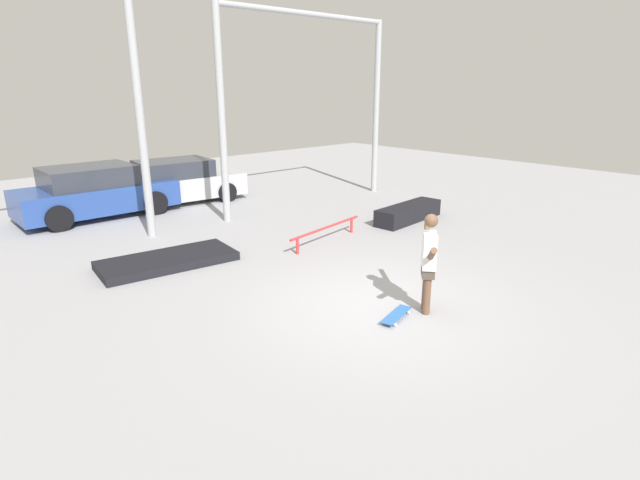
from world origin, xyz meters
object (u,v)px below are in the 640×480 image
at_px(grind_rail, 326,230).
at_px(grind_box, 408,213).
at_px(manual_pad, 168,261).
at_px(skateboard, 396,315).
at_px(skateboarder, 429,259).
at_px(parked_car_blue, 95,192).
at_px(parked_car_silver, 178,182).

bearing_deg(grind_rail, grind_box, -1.22).
bearing_deg(manual_pad, grind_box, -10.25).
bearing_deg(grind_rail, skateboard, -117.39).
distance_m(skateboarder, grind_box, 5.97).
bearing_deg(grind_box, parked_car_blue, 134.72).
xyz_separation_m(skateboard, grind_box, (5.06, 3.73, 0.17)).
bearing_deg(grind_box, skateboarder, -139.10).
xyz_separation_m(grind_rail, parked_car_blue, (-3.21, 6.30, 0.39)).
relative_size(grind_box, manual_pad, 0.86).
distance_m(skateboarder, grind_rail, 4.23).
relative_size(skateboard, parked_car_blue, 0.19).
distance_m(manual_pad, parked_car_blue, 5.21).
height_order(skateboarder, skateboard, skateboarder).
xyz_separation_m(grind_box, grind_rail, (-3.09, 0.07, 0.10)).
xyz_separation_m(skateboarder, manual_pad, (-2.18, 5.09, -0.85)).
xyz_separation_m(grind_box, parked_car_blue, (-6.31, 6.37, 0.49)).
height_order(skateboard, parked_car_silver, parked_car_silver).
distance_m(skateboard, grind_rail, 4.28).
xyz_separation_m(skateboarder, skateboard, (-0.58, 0.16, -0.88)).
relative_size(skateboard, grind_rail, 0.31).
distance_m(skateboard, grind_box, 6.29).
distance_m(grind_box, parked_car_blue, 8.98).
bearing_deg(grind_box, grind_rail, 178.78).
bearing_deg(parked_car_blue, grind_rail, -62.98).
xyz_separation_m(skateboarder, grind_box, (4.48, 3.88, -0.71)).
height_order(grind_box, manual_pad, grind_box).
height_order(skateboarder, grind_rail, skateboarder).
distance_m(grind_rail, parked_car_silver, 6.42).
bearing_deg(grind_rail, skateboarder, -109.39).
height_order(grind_rail, parked_car_silver, parked_car_silver).
relative_size(skateboard, grind_box, 0.34).
bearing_deg(grind_rail, manual_pad, 162.31).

